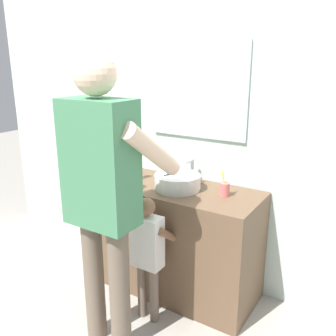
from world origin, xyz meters
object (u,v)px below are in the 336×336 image
at_px(soap_bottle, 138,170).
at_px(child_toddler, 148,248).
at_px(toothbrush_cup, 224,189).
at_px(adult_parent, 103,182).

bearing_deg(soap_bottle, child_toddler, -47.79).
distance_m(toothbrush_cup, soap_bottle, 0.73).
height_order(toothbrush_cup, soap_bottle, toothbrush_cup).
bearing_deg(child_toddler, soap_bottle, 132.21).
height_order(toothbrush_cup, child_toddler, toothbrush_cup).
bearing_deg(adult_parent, toothbrush_cup, 59.13).
bearing_deg(adult_parent, child_toddler, 73.06).
xyz_separation_m(soap_bottle, adult_parent, (0.29, -0.73, 0.17)).
bearing_deg(toothbrush_cup, soap_bottle, -179.39).
relative_size(soap_bottle, adult_parent, 0.09).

